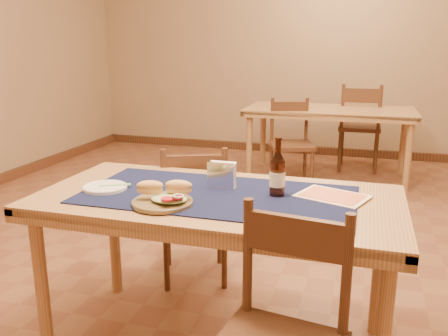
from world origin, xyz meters
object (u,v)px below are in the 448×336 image
(main_table, at_px, (218,213))
(chair_main_far, at_px, (194,211))
(back_table, at_px, (330,116))
(beer_bottle, at_px, (277,174))
(napkin_holder, at_px, (222,176))
(sandwich_plate, at_px, (164,198))

(main_table, xyz_separation_m, chair_main_far, (-0.33, 0.58, -0.23))
(back_table, height_order, beer_bottle, beer_bottle)
(napkin_holder, bearing_deg, main_table, -83.60)
(main_table, xyz_separation_m, sandwich_plate, (-0.17, -0.19, 0.11))
(beer_bottle, height_order, napkin_holder, beer_bottle)
(back_table, height_order, chair_main_far, chair_main_far)
(sandwich_plate, distance_m, napkin_holder, 0.34)
(main_table, distance_m, sandwich_plate, 0.28)
(chair_main_far, bearing_deg, main_table, -60.54)
(main_table, bearing_deg, sandwich_plate, -131.06)
(main_table, distance_m, beer_bottle, 0.32)
(chair_main_far, relative_size, napkin_holder, 6.18)
(sandwich_plate, bearing_deg, beer_bottle, 30.84)
(main_table, xyz_separation_m, napkin_holder, (-0.01, 0.10, 0.14))
(main_table, relative_size, back_table, 0.93)
(main_table, relative_size, beer_bottle, 6.19)
(back_table, bearing_deg, napkin_holder, -94.72)
(beer_bottle, bearing_deg, sandwich_plate, -149.16)
(chair_main_far, relative_size, beer_bottle, 3.29)
(chair_main_far, xyz_separation_m, napkin_holder, (0.32, -0.48, 0.37))
(sandwich_plate, xyz_separation_m, napkin_holder, (0.16, 0.30, 0.03))
(main_table, relative_size, napkin_holder, 11.64)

